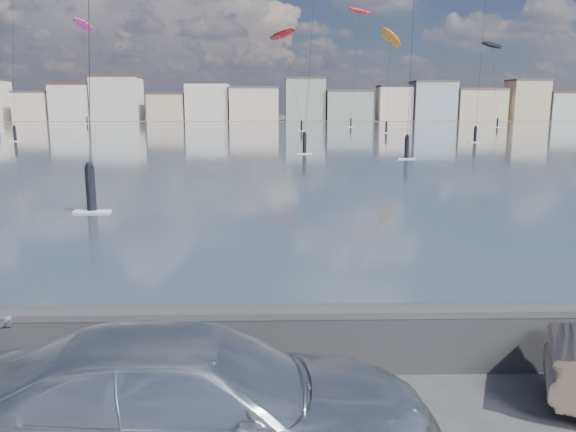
# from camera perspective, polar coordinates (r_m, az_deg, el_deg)

# --- Properties ---
(bay_water) EXTENTS (500.00, 177.00, 0.00)m
(bay_water) POSITION_cam_1_polar(r_m,az_deg,el_deg) (96.97, -1.82, 8.50)
(bay_water) COLOR #425062
(bay_water) RESTS_ON ground
(far_shore_strip) EXTENTS (500.00, 60.00, 0.00)m
(far_shore_strip) POSITION_cam_1_polar(r_m,az_deg,el_deg) (205.43, -1.58, 9.75)
(far_shore_strip) COLOR #4C473D
(far_shore_strip) RESTS_ON ground
(seawall) EXTENTS (400.00, 0.36, 1.08)m
(seawall) POSITION_cam_1_polar(r_m,az_deg,el_deg) (8.82, -6.45, -12.04)
(seawall) COLOR #28282B
(seawall) RESTS_ON ground
(far_buildings) EXTENTS (240.79, 13.26, 14.60)m
(far_buildings) POSITION_cam_1_polar(r_m,az_deg,el_deg) (191.40, -1.20, 11.47)
(far_buildings) COLOR #9EA8B7
(far_buildings) RESTS_ON ground
(car_silver) EXTENTS (5.48, 2.29, 1.58)m
(car_silver) POSITION_cam_1_polar(r_m,az_deg,el_deg) (6.61, -9.35, -18.37)
(car_silver) COLOR silver
(car_silver) RESTS_ON ground
(kitesurfer_2) EXTENTS (7.48, 18.31, 19.32)m
(kitesurfer_2) POSITION_cam_1_polar(r_m,az_deg,el_deg) (115.48, -0.57, 17.90)
(kitesurfer_2) COLOR red
(kitesurfer_2) RESTS_ON ground
(kitesurfer_6) EXTENTS (5.09, 13.59, 28.11)m
(kitesurfer_6) POSITION_cam_1_polar(r_m,az_deg,el_deg) (168.42, -20.02, 17.65)
(kitesurfer_6) COLOR #E5338C
(kitesurfer_6) RESTS_ON ground
(kitesurfer_7) EXTENTS (8.42, 18.39, 27.46)m
(kitesurfer_7) POSITION_cam_1_polar(r_m,az_deg,el_deg) (140.42, 7.32, 19.88)
(kitesurfer_7) COLOR red
(kitesurfer_7) RESTS_ON ground
(kitesurfer_8) EXTENTS (7.12, 13.99, 18.14)m
(kitesurfer_8) POSITION_cam_1_polar(r_m,az_deg,el_deg) (104.77, 10.39, 17.29)
(kitesurfer_8) COLOR orange
(kitesurfer_8) RESTS_ON ground
(kitesurfer_11) EXTENTS (6.19, 19.65, 20.54)m
(kitesurfer_11) POSITION_cam_1_polar(r_m,az_deg,el_deg) (146.41, 20.03, 15.91)
(kitesurfer_11) COLOR black
(kitesurfer_11) RESTS_ON ground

